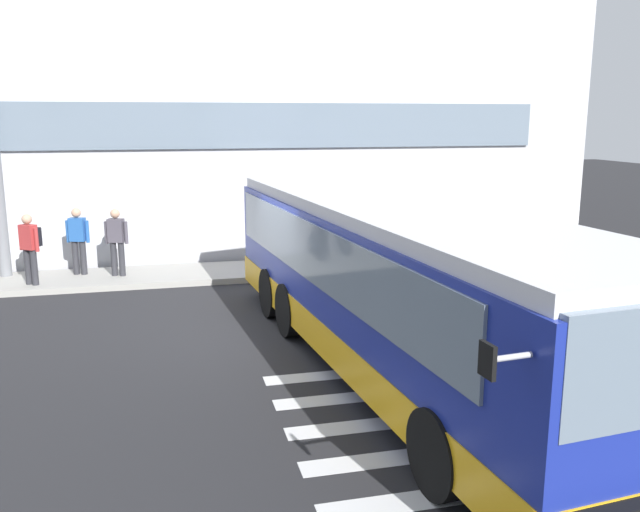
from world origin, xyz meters
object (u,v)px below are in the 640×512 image
(passenger_near_column, at_px, (30,244))
(passenger_at_curb_edge, at_px, (117,239))
(bus_main_foreground, at_px, (398,289))
(passenger_by_doorway, at_px, (78,238))

(passenger_near_column, xyz_separation_m, passenger_at_curb_edge, (1.91, 0.43, -0.03))
(passenger_at_curb_edge, bearing_deg, passenger_near_column, -167.21)
(passenger_at_curb_edge, bearing_deg, bus_main_foreground, -56.40)
(passenger_near_column, distance_m, passenger_by_doorway, 1.26)
(passenger_near_column, height_order, passenger_by_doorway, same)
(bus_main_foreground, height_order, passenger_at_curb_edge, bus_main_foreground)
(passenger_by_doorway, bearing_deg, bus_main_foreground, -52.88)
(passenger_near_column, relative_size, passenger_by_doorway, 1.00)
(passenger_at_curb_edge, bearing_deg, passenger_by_doorway, 158.17)
(passenger_near_column, xyz_separation_m, passenger_by_doorway, (0.97, 0.81, -0.03))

